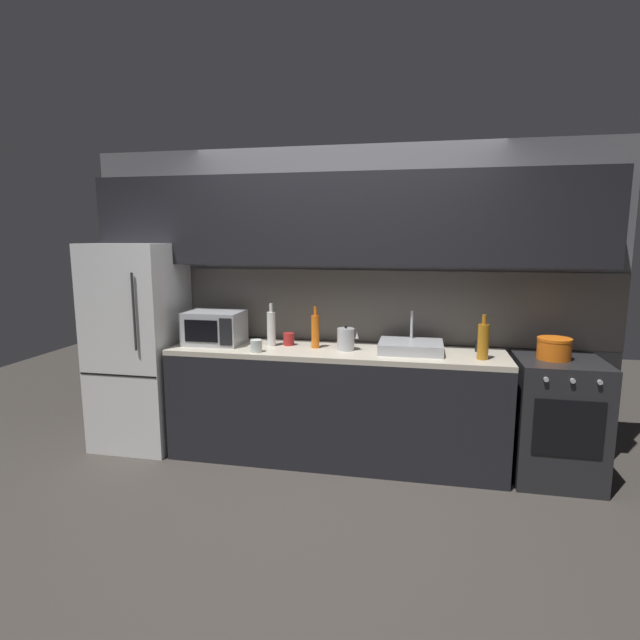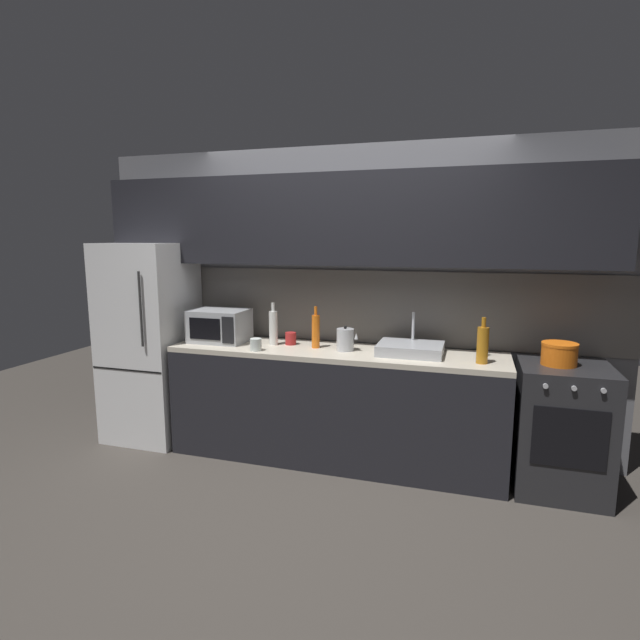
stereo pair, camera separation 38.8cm
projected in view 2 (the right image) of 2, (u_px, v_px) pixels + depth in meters
ground_plane at (296, 517)px, 3.18m from camera, size 10.00×10.00×0.00m
back_wall at (345, 264)px, 4.06m from camera, size 4.36×0.44×2.50m
counter_run at (334, 405)px, 3.96m from camera, size 2.62×0.60×0.90m
refrigerator at (150, 342)px, 4.39m from camera, size 0.68×0.69×1.72m
oven_range at (561, 428)px, 3.47m from camera, size 0.60×0.62×0.90m
microwave at (220, 326)px, 4.18m from camera, size 0.46×0.35×0.27m
sink_basin at (410, 349)px, 3.74m from camera, size 0.48×0.38×0.30m
kettle at (345, 340)px, 3.84m from camera, size 0.17×0.13×0.20m
wine_bottle_white at (273, 327)px, 4.04m from camera, size 0.07×0.07×0.35m
wine_bottle_amber at (483, 345)px, 3.44m from camera, size 0.08×0.08×0.32m
wine_bottle_orange at (316, 331)px, 3.93m from camera, size 0.06×0.06×0.33m
mug_red at (291, 338)px, 4.07m from camera, size 0.09×0.09×0.10m
mug_clear at (256, 345)px, 3.85m from camera, size 0.09×0.09×0.10m
mug_dark at (483, 350)px, 3.69m from camera, size 0.07×0.07×0.09m
cooking_pot at (559, 354)px, 3.41m from camera, size 0.24×0.24×0.15m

